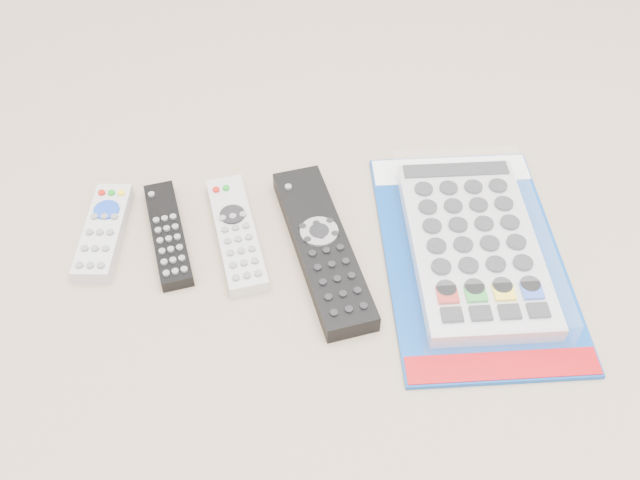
{
  "coord_description": "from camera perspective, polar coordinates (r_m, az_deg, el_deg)",
  "views": [
    {
      "loc": [
        -0.04,
        -0.55,
        0.67
      ],
      "look_at": [
        0.02,
        0.02,
        0.01
      ],
      "focal_mm": 40.0,
      "sensor_mm": 36.0,
      "label": 1
    }
  ],
  "objects": [
    {
      "name": "remote_large_black",
      "position": [
        0.86,
        0.2,
        -0.57
      ],
      "size": [
        0.11,
        0.26,
        0.03
      ],
      "rotation": [
        0.0,
        0.0,
        0.18
      ],
      "color": "black",
      "rests_on": "ground"
    },
    {
      "name": "remote_silver_dvd",
      "position": [
        0.89,
        -6.71,
        0.54
      ],
      "size": [
        0.07,
        0.19,
        0.02
      ],
      "rotation": [
        0.0,
        0.0,
        0.15
      ],
      "color": "silver",
      "rests_on": "ground"
    },
    {
      "name": "remote_small_grey",
      "position": [
        0.92,
        -16.92,
        0.64
      ],
      "size": [
        0.06,
        0.15,
        0.02
      ],
      "rotation": [
        0.0,
        0.0,
        -0.12
      ],
      "color": "#B4B4B7",
      "rests_on": "ground"
    },
    {
      "name": "remote_slim_black",
      "position": [
        0.9,
        -12.07,
        0.47
      ],
      "size": [
        0.07,
        0.17,
        0.02
      ],
      "rotation": [
        0.0,
        0.0,
        0.18
      ],
      "color": "black",
      "rests_on": "ground"
    },
    {
      "name": "jumbo_remote_packaged",
      "position": [
        0.88,
        12.21,
        -0.28
      ],
      "size": [
        0.23,
        0.36,
        0.05
      ],
      "rotation": [
        0.0,
        0.0,
        -0.04
      ],
      "color": "#0D4297",
      "rests_on": "ground"
    }
  ]
}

